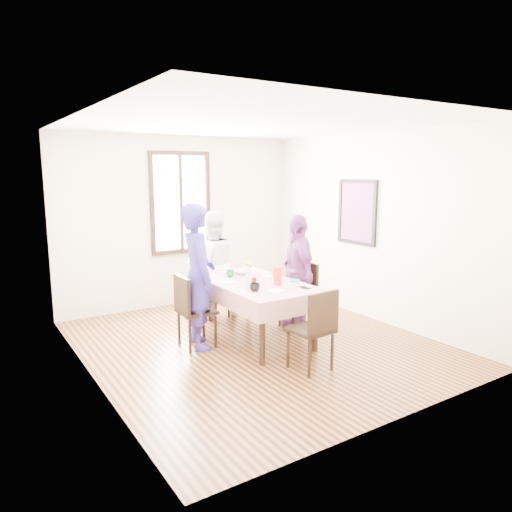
% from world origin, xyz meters
% --- Properties ---
extents(ground, '(4.50, 4.50, 0.00)m').
position_xyz_m(ground, '(0.00, 0.00, 0.00)').
color(ground, black).
rests_on(ground, ground).
extents(back_wall, '(4.00, 0.00, 4.00)m').
position_xyz_m(back_wall, '(0.00, 2.25, 1.35)').
color(back_wall, beige).
rests_on(back_wall, ground).
extents(right_wall, '(0.00, 4.50, 4.50)m').
position_xyz_m(right_wall, '(2.00, 0.00, 1.35)').
color(right_wall, beige).
rests_on(right_wall, ground).
extents(window_frame, '(1.02, 0.06, 1.62)m').
position_xyz_m(window_frame, '(0.00, 2.23, 1.65)').
color(window_frame, black).
rests_on(window_frame, back_wall).
extents(window_pane, '(0.90, 0.02, 1.50)m').
position_xyz_m(window_pane, '(0.00, 2.24, 1.65)').
color(window_pane, white).
rests_on(window_pane, back_wall).
extents(art_poster, '(0.04, 0.76, 0.96)m').
position_xyz_m(art_poster, '(1.98, 0.30, 1.55)').
color(art_poster, red).
rests_on(art_poster, right_wall).
extents(dining_table, '(0.88, 1.66, 0.75)m').
position_xyz_m(dining_table, '(0.07, 0.16, 0.38)').
color(dining_table, black).
rests_on(dining_table, ground).
extents(tablecloth, '(1.00, 1.78, 0.01)m').
position_xyz_m(tablecloth, '(0.07, 0.16, 0.76)').
color(tablecloth, '#5A000B').
rests_on(tablecloth, dining_table).
extents(chair_left, '(0.43, 0.43, 0.91)m').
position_xyz_m(chair_left, '(-0.67, 0.32, 0.46)').
color(chair_left, black).
rests_on(chair_left, ground).
extents(chair_right, '(0.45, 0.45, 0.91)m').
position_xyz_m(chair_right, '(0.81, 0.21, 0.46)').
color(chair_right, black).
rests_on(chair_right, ground).
extents(chair_far, '(0.46, 0.46, 0.91)m').
position_xyz_m(chair_far, '(0.07, 1.30, 0.46)').
color(chair_far, black).
rests_on(chair_far, ground).
extents(chair_near, '(0.45, 0.45, 0.91)m').
position_xyz_m(chair_near, '(0.07, -0.98, 0.46)').
color(chair_near, black).
rests_on(chair_near, ground).
extents(person_left, '(0.55, 0.72, 1.78)m').
position_xyz_m(person_left, '(-0.65, 0.32, 0.89)').
color(person_left, navy).
rests_on(person_left, ground).
extents(person_far, '(0.85, 0.71, 1.57)m').
position_xyz_m(person_far, '(0.07, 1.28, 0.79)').
color(person_far, white).
rests_on(person_far, ground).
extents(person_right, '(0.64, 1.00, 1.58)m').
position_xyz_m(person_right, '(0.79, 0.21, 0.79)').
color(person_right, '#7D387C').
rests_on(person_right, ground).
extents(mug_black, '(0.15, 0.15, 0.09)m').
position_xyz_m(mug_black, '(-0.19, -0.27, 0.81)').
color(mug_black, black).
rests_on(mug_black, tablecloth).
extents(mug_flag, '(0.13, 0.13, 0.09)m').
position_xyz_m(mug_flag, '(0.35, 0.08, 0.80)').
color(mug_flag, red).
rests_on(mug_flag, tablecloth).
extents(mug_green, '(0.16, 0.16, 0.09)m').
position_xyz_m(mug_green, '(-0.06, 0.55, 0.81)').
color(mug_green, '#0C7226').
rests_on(mug_green, tablecloth).
extents(serving_bowl, '(0.23, 0.23, 0.05)m').
position_xyz_m(serving_bowl, '(0.17, 0.61, 0.79)').
color(serving_bowl, white).
rests_on(serving_bowl, tablecloth).
extents(juice_carton, '(0.07, 0.07, 0.22)m').
position_xyz_m(juice_carton, '(0.22, -0.15, 0.87)').
color(juice_carton, red).
rests_on(juice_carton, tablecloth).
extents(butter_tub, '(0.12, 0.12, 0.06)m').
position_xyz_m(butter_tub, '(0.38, -0.30, 0.79)').
color(butter_tub, white).
rests_on(butter_tub, tablecloth).
extents(jam_jar, '(0.06, 0.06, 0.09)m').
position_xyz_m(jam_jar, '(-0.01, 0.03, 0.80)').
color(jam_jar, black).
rests_on(jam_jar, tablecloth).
extents(drinking_glass, '(0.07, 0.07, 0.10)m').
position_xyz_m(drinking_glass, '(-0.17, -0.09, 0.81)').
color(drinking_glass, silver).
rests_on(drinking_glass, tablecloth).
extents(smartphone, '(0.07, 0.14, 0.01)m').
position_xyz_m(smartphone, '(0.40, -0.46, 0.77)').
color(smartphone, black).
rests_on(smartphone, tablecloth).
extents(flower_vase, '(0.07, 0.07, 0.14)m').
position_xyz_m(flower_vase, '(0.03, 0.24, 0.83)').
color(flower_vase, silver).
rests_on(flower_vase, tablecloth).
extents(plate_left, '(0.20, 0.20, 0.01)m').
position_xyz_m(plate_left, '(-0.25, 0.27, 0.77)').
color(plate_left, white).
rests_on(plate_left, tablecloth).
extents(plate_right, '(0.20, 0.20, 0.01)m').
position_xyz_m(plate_right, '(0.37, 0.28, 0.77)').
color(plate_right, white).
rests_on(plate_right, tablecloth).
extents(plate_far, '(0.20, 0.20, 0.01)m').
position_xyz_m(plate_far, '(0.05, 0.80, 0.77)').
color(plate_far, white).
rests_on(plate_far, tablecloth).
extents(plate_near, '(0.20, 0.20, 0.01)m').
position_xyz_m(plate_near, '(0.02, -0.42, 0.77)').
color(plate_near, white).
rests_on(plate_near, tablecloth).
extents(butter_lid, '(0.12, 0.12, 0.01)m').
position_xyz_m(butter_lid, '(0.38, -0.30, 0.83)').
color(butter_lid, blue).
rests_on(butter_lid, butter_tub).
extents(flower_bunch, '(0.09, 0.09, 0.10)m').
position_xyz_m(flower_bunch, '(0.03, 0.24, 0.95)').
color(flower_bunch, yellow).
rests_on(flower_bunch, flower_vase).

